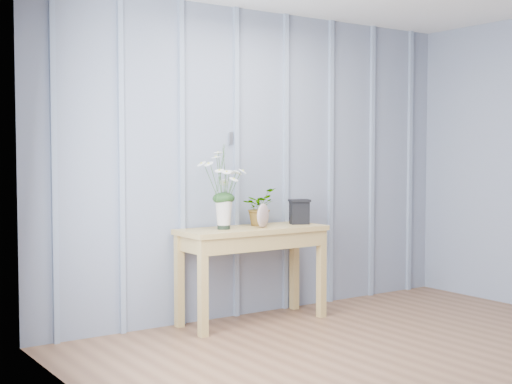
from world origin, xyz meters
TOP-DOWN VIEW (x-y plane):
  - ground at (0.00, 0.00)m, footprint 4.50×4.50m
  - room_shell at (-0.00, 0.92)m, footprint 4.00×4.50m
  - sideboard at (-0.26, 1.99)m, footprint 1.20×0.45m
  - daisy_vase at (-0.52, 2.00)m, footprint 0.43×0.33m
  - spider_plant at (-0.12, 2.09)m, footprint 0.35×0.34m
  - felt_disc_vessel at (-0.21, 1.92)m, footprint 0.19×0.14m
  - carved_box at (0.21, 1.99)m, footprint 0.20×0.19m

SIDE VIEW (x-z plane):
  - ground at x=0.00m, z-range 0.00..0.00m
  - sideboard at x=-0.26m, z-range 0.26..1.01m
  - felt_disc_vessel at x=-0.21m, z-range 0.75..0.94m
  - carved_box at x=0.21m, z-range 0.75..0.96m
  - spider_plant at x=-0.12m, z-range 0.75..1.05m
  - daisy_vase at x=-0.52m, z-range 0.83..1.44m
  - room_shell at x=0.00m, z-range 0.74..3.24m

